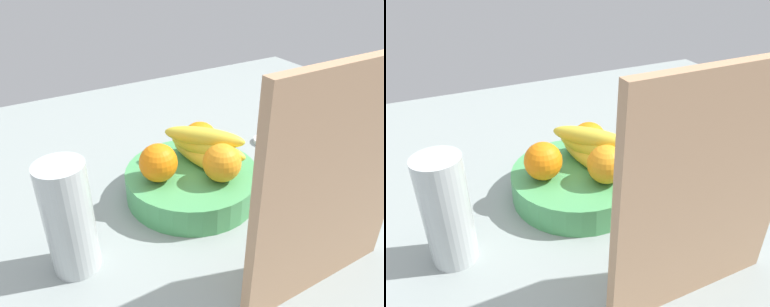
% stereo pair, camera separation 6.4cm
% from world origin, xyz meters
% --- Properties ---
extents(ground_plane, '(1.80, 1.40, 0.03)m').
position_xyz_m(ground_plane, '(0.00, 0.00, -0.01)').
color(ground_plane, gray).
extents(fruit_bowl, '(0.28, 0.28, 0.06)m').
position_xyz_m(fruit_bowl, '(-0.03, 0.02, 0.03)').
color(fruit_bowl, '#4AA05D').
rests_on(fruit_bowl, ground_plane).
extents(orange_front_left, '(0.08, 0.08, 0.08)m').
position_xyz_m(orange_front_left, '(0.04, 0.01, 0.10)').
color(orange_front_left, orange).
rests_on(orange_front_left, fruit_bowl).
extents(orange_front_right, '(0.08, 0.08, 0.08)m').
position_xyz_m(orange_front_right, '(-0.07, 0.08, 0.10)').
color(orange_front_right, orange).
rests_on(orange_front_right, fruit_bowl).
extents(orange_center, '(0.08, 0.08, 0.08)m').
position_xyz_m(orange_center, '(-0.08, -0.03, 0.10)').
color(orange_center, orange).
rests_on(orange_center, fruit_bowl).
extents(banana_bunch, '(0.14, 0.18, 0.08)m').
position_xyz_m(banana_bunch, '(-0.06, 0.01, 0.10)').
color(banana_bunch, yellow).
rests_on(banana_bunch, fruit_bowl).
extents(cutting_board, '(0.28, 0.02, 0.36)m').
position_xyz_m(cutting_board, '(-0.08, 0.32, 0.18)').
color(cutting_board, tan).
rests_on(cutting_board, ground_plane).
extents(thermos_tumbler, '(0.08, 0.08, 0.20)m').
position_xyz_m(thermos_tumbler, '(0.24, 0.09, 0.10)').
color(thermos_tumbler, '#B5BDBE').
rests_on(thermos_tumbler, ground_plane).
extents(jar_lid, '(0.06, 0.06, 0.01)m').
position_xyz_m(jar_lid, '(-0.32, -0.08, 0.01)').
color(jar_lid, silver).
rests_on(jar_lid, ground_plane).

